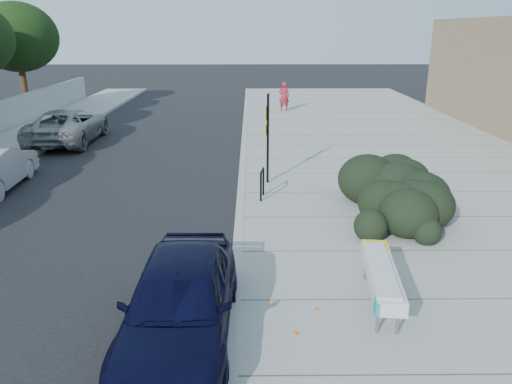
% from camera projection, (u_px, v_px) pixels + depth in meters
% --- Properties ---
extents(ground, '(120.00, 120.00, 0.00)m').
position_uv_depth(ground, '(238.00, 258.00, 10.65)').
color(ground, black).
rests_on(ground, ground).
extents(sidewalk_near, '(11.20, 50.00, 0.15)m').
position_uv_depth(sidewalk_near, '(422.00, 184.00, 15.42)').
color(sidewalk_near, gray).
rests_on(sidewalk_near, ground).
extents(curb_near, '(0.22, 50.00, 0.17)m').
position_uv_depth(curb_near, '(242.00, 184.00, 15.37)').
color(curb_near, '#9E9E99').
rests_on(curb_near, ground).
extents(tree_far_f, '(4.40, 4.40, 6.07)m').
position_uv_depth(tree_far_f, '(17.00, 37.00, 27.26)').
color(tree_far_f, '#332114').
rests_on(tree_far_f, ground).
extents(bench, '(0.73, 2.34, 0.70)m').
position_uv_depth(bench, '(382.00, 275.00, 8.42)').
color(bench, gray).
rests_on(bench, sidewalk_near).
extents(bike_rack, '(0.13, 0.56, 0.83)m').
position_uv_depth(bike_rack, '(262.00, 181.00, 13.77)').
color(bike_rack, black).
rests_on(bike_rack, sidewalk_near).
extents(sign_post, '(0.13, 0.31, 2.71)m').
position_uv_depth(sign_post, '(267.00, 133.00, 14.88)').
color(sign_post, black).
rests_on(sign_post, sidewalk_near).
extents(hedge, '(3.75, 4.84, 1.63)m').
position_uv_depth(hedge, '(394.00, 180.00, 12.76)').
color(hedge, black).
rests_on(hedge, sidewalk_near).
extents(sedan_navy, '(1.71, 4.11, 1.39)m').
position_uv_depth(sedan_navy, '(180.00, 301.00, 7.63)').
color(sedan_navy, black).
rests_on(sedan_navy, ground).
extents(suv_silver, '(2.46, 5.21, 1.44)m').
position_uv_depth(suv_silver, '(68.00, 126.00, 21.21)').
color(suv_silver, gray).
rests_on(suv_silver, ground).
extents(pedestrian, '(0.61, 0.42, 1.64)m').
position_uv_depth(pedestrian, '(284.00, 96.00, 28.34)').
color(pedestrian, maroon).
rests_on(pedestrian, sidewalk_near).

